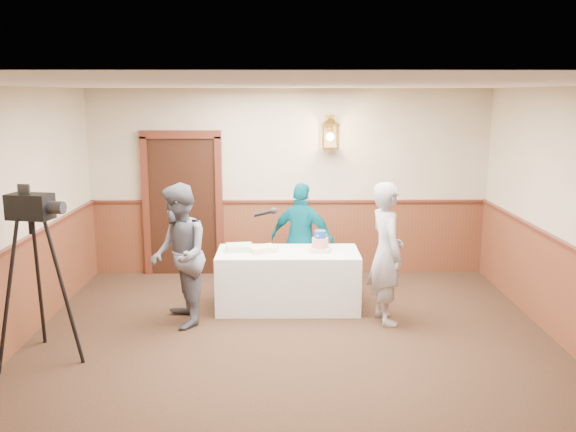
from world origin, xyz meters
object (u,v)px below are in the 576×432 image
(assistant_p, at_px, (302,239))
(baker, at_px, (386,253))
(display_table, at_px, (288,280))
(tiered_cake, at_px, (320,243))
(interviewer, at_px, (179,256))
(tv_camera_rig, at_px, (37,287))
(sheet_cake_green, at_px, (240,247))
(sheet_cake_yellow, at_px, (263,249))

(assistant_p, bearing_deg, baker, 154.11)
(display_table, bearing_deg, baker, -22.74)
(display_table, bearing_deg, tiered_cake, 2.00)
(interviewer, xyz_separation_m, tv_camera_rig, (-1.29, -0.97, -0.07))
(display_table, bearing_deg, tv_camera_rig, -149.01)
(interviewer, bearing_deg, display_table, 97.18)
(tv_camera_rig, bearing_deg, assistant_p, 49.01)
(sheet_cake_green, distance_m, assistant_p, 0.97)
(sheet_cake_yellow, bearing_deg, interviewer, -149.62)
(sheet_cake_yellow, distance_m, assistant_p, 0.78)
(interviewer, relative_size, tv_camera_rig, 0.97)
(tv_camera_rig, bearing_deg, interviewer, 48.66)
(assistant_p, bearing_deg, display_table, 92.89)
(tiered_cake, xyz_separation_m, tv_camera_rig, (-2.98, -1.56, -0.07))
(interviewer, relative_size, baker, 0.99)
(baker, distance_m, assistant_p, 1.45)
(baker, bearing_deg, assistant_p, 30.59)
(tiered_cake, height_order, sheet_cake_yellow, tiered_cake)
(sheet_cake_green, bearing_deg, assistant_p, 32.56)
(sheet_cake_green, xyz_separation_m, tv_camera_rig, (-1.95, -1.60, -0.00))
(display_table, relative_size, sheet_cake_yellow, 5.44)
(display_table, relative_size, tv_camera_rig, 1.03)
(sheet_cake_yellow, bearing_deg, assistant_p, 48.35)
(sheet_cake_green, xyz_separation_m, assistant_p, (0.82, 0.52, -0.02))
(sheet_cake_green, distance_m, baker, 1.87)
(display_table, xyz_separation_m, baker, (1.17, -0.49, 0.48))
(sheet_cake_yellow, xyz_separation_m, tv_camera_rig, (-2.25, -1.54, 0.00))
(sheet_cake_yellow, height_order, tv_camera_rig, tv_camera_rig)
(interviewer, height_order, baker, baker)
(display_table, distance_m, sheet_cake_yellow, 0.52)
(assistant_p, height_order, tv_camera_rig, tv_camera_rig)
(interviewer, bearing_deg, sheet_cake_yellow, 103.59)
(display_table, height_order, tv_camera_rig, tv_camera_rig)
(display_table, relative_size, interviewer, 1.06)
(sheet_cake_green, bearing_deg, tv_camera_rig, -140.65)
(display_table, bearing_deg, sheet_cake_green, 174.78)
(sheet_cake_yellow, distance_m, sheet_cake_green, 0.30)
(baker, relative_size, tv_camera_rig, 0.98)
(tiered_cake, xyz_separation_m, sheet_cake_yellow, (-0.73, -0.02, -0.07))
(tiered_cake, relative_size, assistant_p, 0.19)
(tiered_cake, bearing_deg, sheet_cake_green, 177.66)
(sheet_cake_yellow, height_order, baker, baker)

